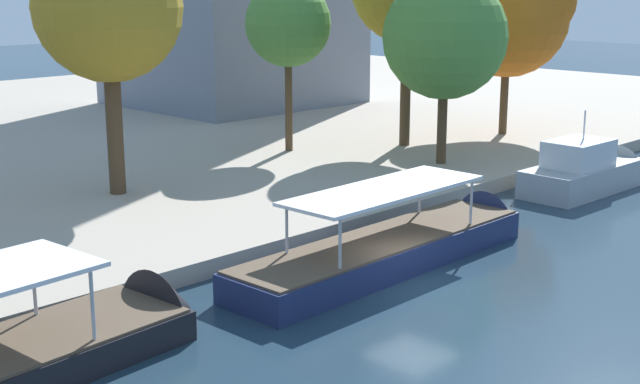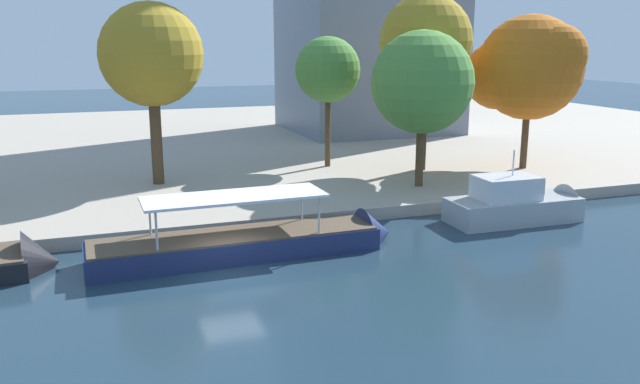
{
  "view_description": "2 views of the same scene",
  "coord_description": "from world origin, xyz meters",
  "px_view_note": "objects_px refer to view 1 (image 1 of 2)",
  "views": [
    {
      "loc": [
        -21.59,
        -16.97,
        9.67
      ],
      "look_at": [
        -0.1,
        4.14,
        2.41
      ],
      "focal_mm": 49.68,
      "sensor_mm": 36.0,
      "label": 1
    },
    {
      "loc": [
        -5.08,
        -25.23,
        9.39
      ],
      "look_at": [
        5.06,
        3.01,
        2.33
      ],
      "focal_mm": 36.38,
      "sensor_mm": 36.0,
      "label": 2
    }
  ],
  "objects_px": {
    "tree_0": "(446,34)",
    "tree_2": "(504,16)",
    "tree_4": "(288,25)",
    "tour_boat_1": "(402,249)",
    "motor_yacht_2": "(589,173)",
    "tree_1": "(110,4)"
  },
  "relations": [
    {
      "from": "tree_4",
      "to": "tree_0",
      "type": "bearing_deg",
      "value": -69.06
    },
    {
      "from": "tree_0",
      "to": "tree_1",
      "type": "relative_size",
      "value": 0.85
    },
    {
      "from": "tour_boat_1",
      "to": "motor_yacht_2",
      "type": "distance_m",
      "value": 14.66
    },
    {
      "from": "tree_0",
      "to": "tree_2",
      "type": "height_order",
      "value": "tree_2"
    },
    {
      "from": "tour_boat_1",
      "to": "tree_0",
      "type": "height_order",
      "value": "tree_0"
    },
    {
      "from": "motor_yacht_2",
      "to": "tree_0",
      "type": "bearing_deg",
      "value": 111.56
    },
    {
      "from": "tour_boat_1",
      "to": "motor_yacht_2",
      "type": "xyz_separation_m",
      "value": [
        14.64,
        0.64,
        0.33
      ]
    },
    {
      "from": "tour_boat_1",
      "to": "tree_1",
      "type": "distance_m",
      "value": 15.91
    },
    {
      "from": "motor_yacht_2",
      "to": "tree_2",
      "type": "height_order",
      "value": "tree_2"
    },
    {
      "from": "motor_yacht_2",
      "to": "tree_1",
      "type": "bearing_deg",
      "value": 145.35
    },
    {
      "from": "tree_1",
      "to": "tree_4",
      "type": "bearing_deg",
      "value": 9.45
    },
    {
      "from": "tree_0",
      "to": "tree_4",
      "type": "height_order",
      "value": "tree_0"
    },
    {
      "from": "motor_yacht_2",
      "to": "tree_0",
      "type": "height_order",
      "value": "tree_0"
    },
    {
      "from": "tree_0",
      "to": "tree_4",
      "type": "xyz_separation_m",
      "value": [
        -3.05,
        7.96,
        0.27
      ]
    },
    {
      "from": "tree_1",
      "to": "tree_4",
      "type": "height_order",
      "value": "tree_1"
    },
    {
      "from": "motor_yacht_2",
      "to": "tour_boat_1",
      "type": "bearing_deg",
      "value": -176.19
    },
    {
      "from": "tree_0",
      "to": "tree_2",
      "type": "xyz_separation_m",
      "value": [
        9.28,
        2.77,
        0.5
      ]
    },
    {
      "from": "tree_0",
      "to": "tree_2",
      "type": "distance_m",
      "value": 9.69
    },
    {
      "from": "tree_1",
      "to": "tree_2",
      "type": "relative_size",
      "value": 1.05
    },
    {
      "from": "motor_yacht_2",
      "to": "tree_4",
      "type": "bearing_deg",
      "value": 111.94
    },
    {
      "from": "tree_0",
      "to": "tree_4",
      "type": "bearing_deg",
      "value": 110.94
    },
    {
      "from": "tree_1",
      "to": "tree_4",
      "type": "relative_size",
      "value": 1.22
    }
  ]
}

